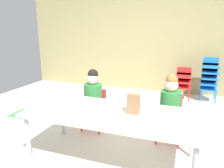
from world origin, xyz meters
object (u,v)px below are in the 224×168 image
(seated_child_near_camera, at_px, (93,94))
(kid_chair_red_stack, at_px, (183,81))
(kid_chair_blue_stack, at_px, (210,77))
(craft_table, at_px, (112,116))
(paper_bag_brown, at_px, (133,104))
(paper_plate_center_table, at_px, (110,114))
(donut_powdered_on_plate, at_px, (66,106))
(paper_plate_near_edge, at_px, (66,108))
(seated_child_middle_seat, at_px, (170,102))

(seated_child_near_camera, xyz_separation_m, kid_chair_red_stack, (1.19, 2.09, -0.16))
(seated_child_near_camera, distance_m, kid_chair_blue_stack, 2.70)
(craft_table, relative_size, seated_child_near_camera, 2.07)
(craft_table, bearing_deg, paper_bag_brown, 9.38)
(paper_plate_center_table, xyz_separation_m, donut_powdered_on_plate, (-0.54, -0.01, 0.02))
(paper_plate_near_edge, distance_m, paper_plate_center_table, 0.54)
(paper_plate_near_edge, bearing_deg, kid_chair_blue_stack, 58.52)
(seated_child_middle_seat, relative_size, paper_bag_brown, 4.17)
(paper_bag_brown, bearing_deg, craft_table, -170.62)
(craft_table, relative_size, seated_child_middle_seat, 2.07)
(seated_child_middle_seat, distance_m, paper_bag_brown, 0.71)
(kid_chair_blue_stack, height_order, donut_powdered_on_plate, kid_chair_blue_stack)
(craft_table, relative_size, paper_plate_center_table, 10.54)
(seated_child_middle_seat, bearing_deg, paper_plate_center_table, -127.99)
(seated_child_middle_seat, height_order, paper_plate_near_edge, seated_child_middle_seat)
(seated_child_near_camera, relative_size, kid_chair_blue_stack, 1.00)
(craft_table, distance_m, paper_plate_near_edge, 0.54)
(paper_bag_brown, bearing_deg, kid_chair_red_stack, 80.66)
(seated_child_middle_seat, xyz_separation_m, paper_bag_brown, (-0.34, -0.61, 0.14))
(kid_chair_red_stack, xyz_separation_m, donut_powdered_on_plate, (-1.21, -2.81, 0.22))
(kid_chair_blue_stack, xyz_separation_m, paper_plate_near_edge, (-1.72, -2.81, 0.07))
(paper_plate_near_edge, bearing_deg, donut_powdered_on_plate, 0.00)
(paper_plate_near_edge, relative_size, paper_plate_center_table, 1.00)
(seated_child_near_camera, distance_m, donut_powdered_on_plate, 0.73)
(kid_chair_red_stack, height_order, paper_bag_brown, paper_bag_brown)
(seated_child_near_camera, xyz_separation_m, paper_bag_brown, (0.75, -0.61, 0.14))
(craft_table, height_order, kid_chair_red_stack, kid_chair_red_stack)
(seated_child_middle_seat, distance_m, donut_powdered_on_plate, 1.32)
(seated_child_middle_seat, bearing_deg, donut_powdered_on_plate, -146.66)
(paper_bag_brown, xyz_separation_m, donut_powdered_on_plate, (-0.76, -0.12, -0.08))
(paper_plate_center_table, bearing_deg, paper_bag_brown, 26.72)
(seated_child_middle_seat, relative_size, kid_chair_red_stack, 1.35)
(paper_plate_near_edge, height_order, paper_plate_center_table, same)
(craft_table, distance_m, seated_child_near_camera, 0.83)
(seated_child_near_camera, distance_m, paper_plate_near_edge, 0.73)
(seated_child_middle_seat, bearing_deg, kid_chair_red_stack, 87.15)
(donut_powdered_on_plate, bearing_deg, paper_plate_center_table, 0.96)
(paper_plate_center_table, bearing_deg, seated_child_middle_seat, 52.01)
(craft_table, xyz_separation_m, paper_plate_center_table, (0.01, -0.07, 0.05))
(kid_chair_red_stack, xyz_separation_m, kid_chair_blue_stack, (0.52, 0.00, 0.12))
(kid_chair_red_stack, relative_size, paper_bag_brown, 3.09)
(craft_table, xyz_separation_m, donut_powdered_on_plate, (-0.53, -0.08, 0.07))
(craft_table, distance_m, donut_powdered_on_plate, 0.54)
(paper_bag_brown, bearing_deg, kid_chair_blue_stack, 70.41)
(craft_table, bearing_deg, paper_plate_near_edge, -171.25)
(seated_child_middle_seat, xyz_separation_m, kid_chair_blue_stack, (0.62, 2.09, -0.04))
(paper_bag_brown, height_order, paper_plate_near_edge, paper_bag_brown)
(seated_child_middle_seat, bearing_deg, kid_chair_blue_stack, 73.48)
(paper_plate_center_table, relative_size, donut_powdered_on_plate, 1.55)
(craft_table, xyz_separation_m, paper_bag_brown, (0.23, 0.04, 0.15))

